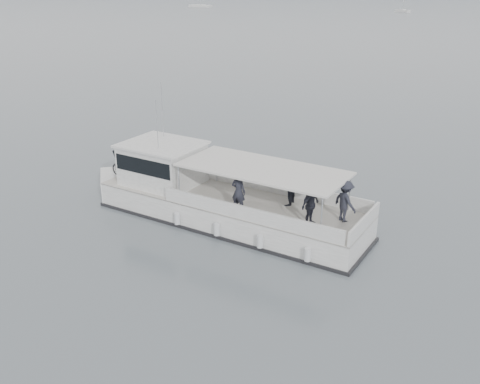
# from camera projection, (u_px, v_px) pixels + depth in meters

# --- Properties ---
(ground) EXTENTS (1400.00, 1400.00, 0.00)m
(ground) POSITION_uv_depth(u_px,v_px,m) (199.00, 200.00, 28.39)
(ground) COLOR #515A5F
(ground) RESTS_ON ground
(tour_boat) EXTENTS (14.88, 8.33, 6.39)m
(tour_boat) POSITION_uv_depth(u_px,v_px,m) (207.00, 196.00, 26.10)
(tour_boat) COLOR white
(tour_boat) RESTS_ON ground
(moored_fleet) EXTENTS (360.19, 302.40, 10.65)m
(moored_fleet) POSITION_uv_depth(u_px,v_px,m) (338.00, 6.00, 197.67)
(moored_fleet) COLOR white
(moored_fleet) RESTS_ON ground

